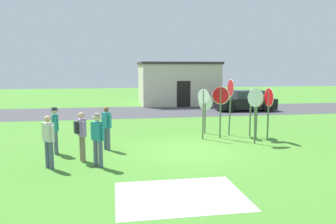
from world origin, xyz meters
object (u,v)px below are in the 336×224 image
(stop_sign_rear_left, at_px, (230,97))
(person_holding_notes, at_px, (49,139))
(stop_sign_leaning_left, at_px, (221,103))
(stop_sign_center_cluster, at_px, (203,106))
(stop_sign_low_front, at_px, (269,104))
(person_on_left, at_px, (98,137))
(stop_sign_nearest, at_px, (251,104))
(stop_sign_far_back, at_px, (257,106))
(parked_car_on_street, at_px, (246,101))
(person_near_signs, at_px, (107,126))
(person_with_sunhat, at_px, (55,128))
(stop_sign_tallest, at_px, (205,106))
(person_in_dark_shirt, at_px, (81,133))
(stop_sign_rear_right, at_px, (255,106))

(stop_sign_rear_left, xyz_separation_m, person_holding_notes, (-7.40, -3.97, -0.88))
(stop_sign_leaning_left, relative_size, stop_sign_center_cluster, 1.04)
(stop_sign_low_front, height_order, person_on_left, stop_sign_low_front)
(stop_sign_nearest, relative_size, stop_sign_far_back, 1.02)
(stop_sign_nearest, relative_size, stop_sign_leaning_left, 0.95)
(parked_car_on_street, distance_m, stop_sign_center_cluster, 10.75)
(person_near_signs, distance_m, person_with_sunhat, 1.87)
(stop_sign_nearest, distance_m, person_near_signs, 6.67)
(stop_sign_tallest, bearing_deg, person_on_left, -136.01)
(parked_car_on_street, xyz_separation_m, person_in_dark_shirt, (-10.79, -11.77, 0.29))
(stop_sign_leaning_left, distance_m, person_on_left, 6.34)
(stop_sign_low_front, bearing_deg, stop_sign_far_back, 135.85)
(stop_sign_tallest, height_order, stop_sign_rear_left, stop_sign_rear_left)
(stop_sign_far_back, xyz_separation_m, person_in_dark_shirt, (-7.36, -2.41, -0.51))
(stop_sign_rear_left, bearing_deg, person_with_sunhat, -163.90)
(stop_sign_rear_right, bearing_deg, person_in_dark_shirt, -167.11)
(stop_sign_center_cluster, bearing_deg, parked_car_on_street, 57.31)
(stop_sign_tallest, relative_size, person_with_sunhat, 1.13)
(stop_sign_low_front, relative_size, person_holding_notes, 1.37)
(stop_sign_nearest, height_order, person_near_signs, stop_sign_nearest)
(parked_car_on_street, xyz_separation_m, stop_sign_nearest, (-3.50, -8.83, 0.84))
(parked_car_on_street, bearing_deg, person_holding_notes, -133.43)
(stop_sign_rear_left, xyz_separation_m, stop_sign_center_cluster, (-1.46, -0.60, -0.33))
(person_holding_notes, distance_m, person_in_dark_shirt, 1.13)
(parked_car_on_street, distance_m, person_on_left, 16.13)
(stop_sign_center_cluster, bearing_deg, stop_sign_low_front, -14.20)
(stop_sign_center_cluster, bearing_deg, stop_sign_nearest, 4.81)
(stop_sign_nearest, height_order, stop_sign_tallest, stop_sign_nearest)
(stop_sign_nearest, xyz_separation_m, stop_sign_rear_right, (-0.39, -1.36, 0.07))
(person_near_signs, bearing_deg, stop_sign_low_front, 4.86)
(stop_sign_low_front, bearing_deg, stop_sign_nearest, 116.25)
(stop_sign_far_back, xyz_separation_m, stop_sign_leaning_left, (-1.55, 0.39, 0.12))
(stop_sign_center_cluster, relative_size, stop_sign_rear_right, 0.97)
(person_near_signs, bearing_deg, stop_sign_leaning_left, 14.96)
(person_in_dark_shirt, bearing_deg, person_holding_notes, -146.53)
(stop_sign_leaning_left, height_order, stop_sign_low_front, stop_sign_leaning_left)
(parked_car_on_street, height_order, stop_sign_low_front, stop_sign_low_front)
(parked_car_on_street, height_order, stop_sign_nearest, stop_sign_nearest)
(stop_sign_center_cluster, bearing_deg, person_in_dark_shirt, -151.21)
(stop_sign_tallest, height_order, stop_sign_low_front, stop_sign_low_front)
(parked_car_on_street, xyz_separation_m, person_holding_notes, (-11.73, -12.39, 0.26))
(stop_sign_leaning_left, relative_size, person_in_dark_shirt, 1.38)
(person_on_left, bearing_deg, parked_car_on_street, 50.69)
(stop_sign_rear_right, distance_m, person_with_sunhat, 7.97)
(parked_car_on_street, xyz_separation_m, person_with_sunhat, (-11.82, -10.59, 0.30))
(person_near_signs, bearing_deg, stop_sign_rear_right, 1.03)
(stop_sign_low_front, bearing_deg, stop_sign_center_cluster, 165.80)
(stop_sign_nearest, xyz_separation_m, stop_sign_center_cluster, (-2.29, -0.19, -0.03))
(stop_sign_leaning_left, distance_m, stop_sign_low_front, 2.06)
(person_on_left, relative_size, person_with_sunhat, 1.00)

